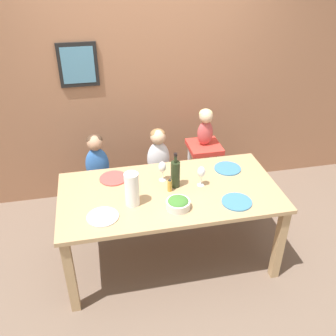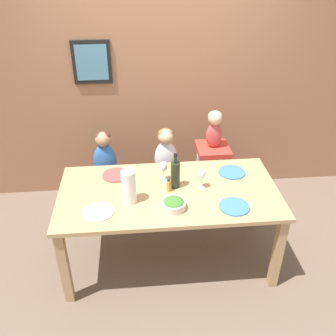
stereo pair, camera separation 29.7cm
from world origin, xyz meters
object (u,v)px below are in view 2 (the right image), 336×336
(wine_glass_far, at_px, (164,167))
(dinner_plate_back_right, at_px, (232,172))
(chair_far_center, at_px, (166,180))
(dinner_plate_back_left, at_px, (116,175))
(dinner_plate_front_left, at_px, (98,212))
(person_child_center, at_px, (166,151))
(wine_bottle, at_px, (175,174))
(chair_far_left, at_px, (107,183))
(wine_glass_near, at_px, (202,174))
(paper_towel_roll, at_px, (129,187))
(salad_bowl_large, at_px, (174,204))
(chair_right_highchair, at_px, (212,161))
(person_child_left, at_px, (104,153))
(person_baby_right, at_px, (215,126))
(dinner_plate_front_right, at_px, (234,207))

(wine_glass_far, relative_size, dinner_plate_back_right, 0.76)
(chair_far_center, bearing_deg, wine_glass_far, -96.80)
(dinner_plate_back_left, bearing_deg, dinner_plate_front_left, -103.45)
(person_child_center, bearing_deg, wine_bottle, -88.27)
(dinner_plate_front_left, relative_size, dinner_plate_back_left, 1.00)
(chair_far_left, distance_m, wine_glass_near, 1.21)
(paper_towel_roll, relative_size, dinner_plate_back_left, 1.16)
(paper_towel_roll, xyz_separation_m, wine_glass_far, (0.29, 0.29, -0.01))
(wine_glass_near, bearing_deg, wine_bottle, 171.44)
(salad_bowl_large, height_order, dinner_plate_back_right, salad_bowl_large)
(chair_right_highchair, xyz_separation_m, dinner_plate_back_right, (0.07, -0.51, 0.18))
(chair_far_left, xyz_separation_m, wine_glass_far, (0.54, -0.56, 0.50))
(chair_far_center, xyz_separation_m, salad_bowl_large, (-0.02, -0.97, 0.41))
(chair_far_left, distance_m, person_child_left, 0.34)
(person_baby_right, distance_m, dinner_plate_front_right, 1.03)
(person_child_left, bearing_deg, person_child_center, 0.00)
(dinner_plate_back_right, bearing_deg, person_child_center, 137.16)
(chair_right_highchair, bearing_deg, wine_glass_near, -109.03)
(wine_bottle, distance_m, wine_glass_near, 0.22)
(chair_far_left, distance_m, chair_far_center, 0.61)
(dinner_plate_back_left, bearing_deg, wine_glass_far, -14.47)
(chair_far_left, xyz_separation_m, chair_right_highchair, (1.09, 0.00, 0.19))
(salad_bowl_large, distance_m, dinner_plate_back_right, 0.74)
(salad_bowl_large, height_order, dinner_plate_front_right, salad_bowl_large)
(dinner_plate_front_right, bearing_deg, salad_bowl_large, 176.68)
(person_child_left, xyz_separation_m, person_baby_right, (1.09, 0.00, 0.25))
(person_baby_right, xyz_separation_m, dinner_plate_front_right, (-0.03, -1.00, -0.22))
(person_child_center, relative_size, salad_bowl_large, 2.68)
(chair_far_center, xyz_separation_m, person_child_center, (-0.00, 0.00, 0.34))
(chair_far_center, distance_m, dinner_plate_front_left, 1.20)
(chair_right_highchair, height_order, wine_glass_near, wine_glass_near)
(paper_towel_roll, distance_m, dinner_plate_back_left, 0.43)
(chair_far_left, distance_m, dinner_plate_back_right, 1.32)
(wine_bottle, height_order, wine_glass_near, wine_bottle)
(chair_far_center, height_order, wine_glass_near, wine_glass_near)
(chair_far_center, relative_size, chair_right_highchair, 0.61)
(person_child_left, height_order, wine_bottle, wine_bottle)
(person_child_center, distance_m, dinner_plate_back_left, 0.66)
(chair_right_highchair, xyz_separation_m, wine_glass_far, (-0.55, -0.56, 0.31))
(paper_towel_roll, xyz_separation_m, dinner_plate_back_left, (-0.12, 0.39, -0.13))
(chair_far_left, xyz_separation_m, person_baby_right, (1.09, 0.00, 0.59))
(person_baby_right, height_order, dinner_plate_front_left, person_baby_right)
(chair_far_center, distance_m, dinner_plate_back_right, 0.83)
(person_child_center, bearing_deg, dinner_plate_front_left, -121.82)
(dinner_plate_front_left, relative_size, dinner_plate_back_right, 1.00)
(chair_far_left, bearing_deg, person_baby_right, 0.09)
(chair_far_center, relative_size, person_child_left, 0.90)
(chair_far_center, distance_m, person_child_left, 0.70)
(wine_glass_near, bearing_deg, dinner_plate_front_right, -54.00)
(chair_far_center, xyz_separation_m, person_baby_right, (0.48, 0.00, 0.59))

